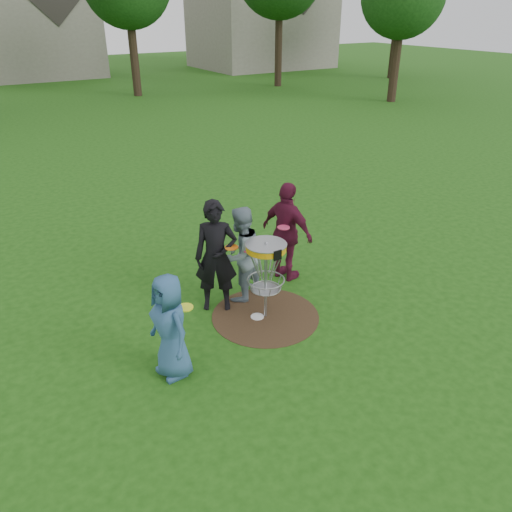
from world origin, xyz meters
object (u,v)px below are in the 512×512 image
player_black (216,257)px  disc_golf_basket (266,262)px  player_grey (240,254)px  player_maroon (287,232)px  player_blue (170,327)px

player_black → disc_golf_basket: size_ratio=1.40×
player_black → player_grey: size_ratio=1.14×
player_grey → disc_golf_basket: player_grey is taller
player_black → player_maroon: bearing=38.7°
disc_golf_basket → player_maroon: bearing=41.3°
player_maroon → disc_golf_basket: 1.40m
player_blue → disc_golf_basket: (1.87, 0.52, 0.24)m
player_blue → player_maroon: (2.92, 1.44, 0.17)m
player_maroon → disc_golf_basket: size_ratio=1.37×
player_blue → disc_golf_basket: 1.96m
player_blue → player_black: 1.80m
player_maroon → player_blue: bearing=99.8°
player_grey → player_maroon: bearing=168.6°
player_black → player_grey: player_black is taller
player_maroon → disc_golf_basket: player_maroon is taller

